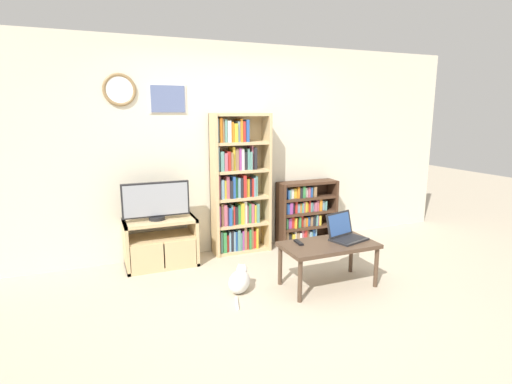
% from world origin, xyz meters
% --- Properties ---
extents(ground_plane, '(18.00, 18.00, 0.00)m').
position_xyz_m(ground_plane, '(0.00, 0.00, 0.00)').
color(ground_plane, '#BCAD93').
extents(wall_back, '(6.73, 0.09, 2.60)m').
position_xyz_m(wall_back, '(-0.01, 1.68, 1.31)').
color(wall_back, beige).
rests_on(wall_back, ground_plane).
extents(tv_stand, '(0.81, 0.45, 0.56)m').
position_xyz_m(tv_stand, '(-0.92, 1.39, 0.28)').
color(tv_stand, tan).
rests_on(tv_stand, ground_plane).
extents(television, '(0.75, 0.18, 0.44)m').
position_xyz_m(television, '(-0.95, 1.37, 0.78)').
color(television, black).
rests_on(television, tv_stand).
extents(bookshelf_tall, '(0.73, 0.28, 1.75)m').
position_xyz_m(bookshelf_tall, '(0.08, 1.51, 0.84)').
color(bookshelf_tall, tan).
rests_on(bookshelf_tall, ground_plane).
extents(bookshelf_short, '(0.83, 0.26, 0.85)m').
position_xyz_m(bookshelf_short, '(1.03, 1.52, 0.42)').
color(bookshelf_short, '#472D1E').
rests_on(bookshelf_short, ground_plane).
extents(coffee_table, '(0.97, 0.51, 0.46)m').
position_xyz_m(coffee_table, '(0.58, 0.17, 0.41)').
color(coffee_table, '#4C3828').
rests_on(coffee_table, ground_plane).
extents(laptop, '(0.43, 0.39, 0.27)m').
position_xyz_m(laptop, '(0.81, 0.22, 0.52)').
color(laptop, '#232326').
rests_on(laptop, coffee_table).
extents(remote_near_laptop, '(0.06, 0.16, 0.02)m').
position_xyz_m(remote_near_laptop, '(0.29, 0.28, 0.47)').
color(remote_near_laptop, black).
rests_on(remote_near_laptop, coffee_table).
extents(cat, '(0.35, 0.53, 0.27)m').
position_xyz_m(cat, '(-0.31, 0.38, 0.11)').
color(cat, white).
rests_on(cat, ground_plane).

